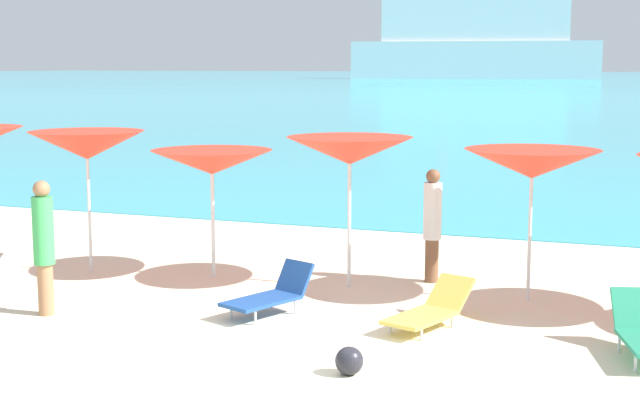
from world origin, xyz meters
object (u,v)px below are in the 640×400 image
object	(u,v)px
lounge_chair_4	(271,294)
umbrella_4	(532,164)
cruise_ship	(474,42)
beachgoer_2	(44,242)
beachgoer_0	(432,221)
lounge_chair_2	(430,309)
beach_ball	(349,361)
umbrella_3	(350,151)
umbrella_1	(87,145)
umbrella_2	(212,162)

from	to	relation	value
lounge_chair_4	umbrella_4	bearing A→B (deg)	53.77
umbrella_4	cruise_ship	world-z (taller)	cruise_ship
cruise_ship	beachgoer_2	bearing A→B (deg)	-88.47
lounge_chair_4	beachgoer_0	bearing A→B (deg)	81.27
beachgoer_2	lounge_chair_4	bearing A→B (deg)	-65.93
umbrella_4	lounge_chair_2	xyz separation A→B (m)	(-1.01, -1.86, -1.78)
lounge_chair_4	cruise_ship	xyz separation A→B (m)	(-40.79, 214.19, 8.41)
umbrella_4	beach_ball	world-z (taller)	umbrella_4
umbrella_3	beach_ball	xyz separation A→B (m)	(1.37, -3.97, -1.97)
umbrella_1	lounge_chair_4	world-z (taller)	umbrella_1
umbrella_1	beachgoer_0	bearing A→B (deg)	13.51
umbrella_1	lounge_chair_2	distance (m)	6.54
beach_ball	lounge_chair_4	bearing A→B (deg)	132.22
umbrella_3	beachgoer_2	world-z (taller)	umbrella_3
umbrella_3	lounge_chair_4	bearing A→B (deg)	-104.00
umbrella_3	lounge_chair_2	bearing A→B (deg)	-45.46
umbrella_2	umbrella_3	size ratio (longest dim) A/B	0.89
umbrella_3	beachgoer_0	xyz separation A→B (m)	(1.13, 0.78, -1.15)
beach_ball	cruise_ship	size ratio (longest dim) A/B	0.01
lounge_chair_4	beachgoer_2	distance (m)	3.21
lounge_chair_2	umbrella_2	bearing A→B (deg)	176.15
beach_ball	umbrella_2	bearing A→B (deg)	133.77
umbrella_2	beach_ball	size ratio (longest dim) A/B	6.47
umbrella_4	lounge_chair_2	distance (m)	2.76
umbrella_1	umbrella_3	xyz separation A→B (m)	(4.39, 0.55, 0.01)
lounge_chair_4	beachgoer_0	world-z (taller)	beachgoer_0
lounge_chair_4	beach_ball	xyz separation A→B (m)	(1.85, -2.04, -0.13)
lounge_chair_2	lounge_chair_4	size ratio (longest dim) A/B	1.11
lounge_chair_2	lounge_chair_4	xyz separation A→B (m)	(-2.23, -0.15, 0.04)
umbrella_1	umbrella_2	xyz separation A→B (m)	(2.09, 0.40, -0.24)
umbrella_3	lounge_chair_4	xyz separation A→B (m)	(-0.48, -1.93, -1.85)
beach_ball	lounge_chair_2	bearing A→B (deg)	80.14
umbrella_3	cruise_ship	size ratio (longest dim) A/B	0.04
beachgoer_0	lounge_chair_2	bearing A→B (deg)	92.80
umbrella_2	lounge_chair_2	bearing A→B (deg)	-22.02
beach_ball	beachgoer_0	bearing A→B (deg)	92.90
umbrella_2	lounge_chair_2	size ratio (longest dim) A/B	1.29
umbrella_4	beachgoer_0	bearing A→B (deg)	156.64
lounge_chair_4	beachgoer_2	size ratio (longest dim) A/B	0.77
umbrella_4	beachgoer_2	world-z (taller)	umbrella_4
umbrella_4	cruise_ship	xyz separation A→B (m)	(-44.03, 212.19, 6.67)
beachgoer_0	cruise_ship	distance (m)	215.83
umbrella_1	beachgoer_2	xyz separation A→B (m)	(0.99, -2.51, -1.10)
beachgoer_0	beachgoer_2	distance (m)	5.94
beachgoer_2	beach_ball	distance (m)	4.93
lounge_chair_2	beachgoer_2	bearing A→B (deg)	-147.83
umbrella_4	beachgoer_2	size ratio (longest dim) A/B	1.19
umbrella_3	cruise_ship	xyz separation A→B (m)	(-41.27, 212.26, 6.57)
beachgoer_2	umbrella_4	bearing A→B (deg)	-60.14
lounge_chair_4	lounge_chair_2	bearing A→B (deg)	25.84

